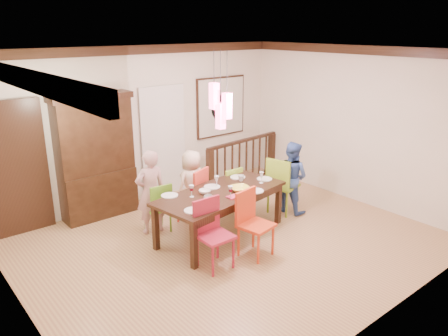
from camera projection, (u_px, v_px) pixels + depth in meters
floor at (231, 243)px, 6.82m from camera, size 6.00×6.00×0.00m
ceiling at (232, 51)px, 5.92m from camera, size 6.00×6.00×0.00m
wall_back at (146, 125)px, 8.20m from camera, size 6.00×0.00×6.00m
wall_left at (13, 204)px, 4.55m from camera, size 0.00×5.00×5.00m
wall_right at (353, 125)px, 8.18m from camera, size 0.00×5.00×5.00m
crown_molding at (232, 57)px, 5.94m from camera, size 6.00×5.00×0.16m
panel_door at (14, 172)px, 6.84m from camera, size 1.04×0.07×2.24m
white_doorway at (163, 143)px, 8.51m from camera, size 0.97×0.05×2.22m
painting at (221, 107)px, 9.21m from camera, size 1.25×0.06×1.25m
pendant_cluster at (221, 106)px, 6.41m from camera, size 0.27×0.21×1.14m
dining_table at (221, 197)px, 6.86m from camera, size 2.28×1.29×0.75m
chair_far_left at (157, 204)px, 7.07m from camera, size 0.40×0.40×0.84m
chair_far_mid at (192, 191)px, 7.43m from camera, size 0.56×0.56×0.96m
chair_far_right at (228, 186)px, 7.87m from camera, size 0.38×0.38×0.84m
chair_near_left at (215, 231)px, 5.96m from camera, size 0.45×0.45×0.97m
chair_near_mid at (256, 220)px, 6.27m from camera, size 0.51×0.51×0.98m
chair_end_right at (283, 181)px, 7.78m from camera, size 0.57×0.57×1.03m
china_hutch at (96, 157)px, 7.49m from camera, size 1.37×0.46×2.17m
balustrade at (243, 160)px, 9.29m from camera, size 2.04×0.25×0.96m
person_far_left at (151, 192)px, 6.98m from camera, size 0.54×0.39×1.38m
person_far_mid at (192, 184)px, 7.58m from camera, size 0.62×0.43×1.21m
person_end_right at (291, 177)px, 7.79m from camera, size 0.60×0.71×1.30m
serving_bowl at (240, 189)px, 6.84m from camera, size 0.38×0.38×0.07m
small_bowl at (205, 192)px, 6.75m from camera, size 0.22×0.22×0.06m
cup_left at (208, 199)px, 6.41m from camera, size 0.18×0.18×0.11m
cup_right at (241, 178)px, 7.30m from camera, size 0.11×0.11×0.10m
plate_far_left at (170, 195)px, 6.66m from camera, size 0.26×0.26×0.01m
plate_far_mid at (212, 187)px, 7.02m from camera, size 0.26×0.26×0.01m
plate_far_right at (238, 177)px, 7.47m from camera, size 0.26×0.26×0.01m
plate_near_left at (193, 211)px, 6.12m from camera, size 0.26×0.26×0.01m
plate_near_mid at (255, 191)px, 6.85m from camera, size 0.26×0.26×0.01m
plate_end_right at (265, 179)px, 7.38m from camera, size 0.26×0.26×0.01m
wine_glass_a at (192, 191)px, 6.59m from camera, size 0.08×0.08×0.19m
wine_glass_b at (217, 182)px, 6.99m from camera, size 0.08×0.08×0.19m
wine_glass_c at (231, 192)px, 6.55m from camera, size 0.08×0.08×0.19m
wine_glass_d at (261, 178)px, 7.18m from camera, size 0.08×0.08×0.19m
napkin at (233, 197)px, 6.61m from camera, size 0.18×0.14×0.01m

